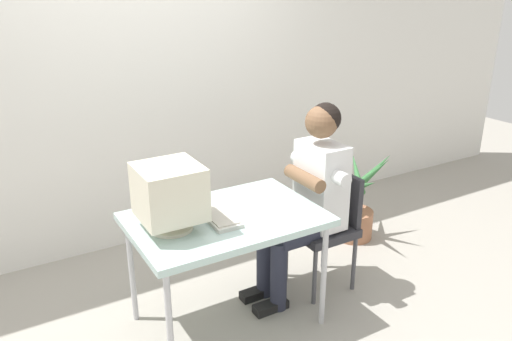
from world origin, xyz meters
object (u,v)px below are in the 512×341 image
person_seated (309,193)px  potted_plant (355,205)px  crt_monitor (170,193)px  office_chair (328,221)px  keyboard (216,215)px  desk_mug (197,197)px  desk (226,224)px

person_seated → potted_plant: size_ratio=1.68×
crt_monitor → office_chair: (1.16, 0.04, -0.48)m
keyboard → desk_mug: 0.25m
potted_plant → desk_mug: size_ratio=7.95×
desk → potted_plant: potted_plant is taller
office_chair → potted_plant: size_ratio=1.04×
desk → person_seated: (0.65, 0.04, 0.05)m
desk → potted_plant: size_ratio=1.42×
office_chair → desk_mug: bearing=165.9°
person_seated → potted_plant: person_seated is taller
keyboard → potted_plant: 1.65m
keyboard → desk: bearing=-17.1°
crt_monitor → desk_mug: size_ratio=3.76×
crt_monitor → person_seated: person_seated is taller
person_seated → desk_mug: (-0.71, 0.22, 0.05)m
keyboard → office_chair: office_chair is taller
office_chair → person_seated: bearing=-180.0°
desk_mug → crt_monitor: bearing=-136.0°
keyboard → potted_plant: bearing=16.8°
person_seated → desk_mug: person_seated is taller
office_chair → person_seated: 0.31m
desk → desk_mug: size_ratio=11.26×
potted_plant → desk_mug: (-1.53, -0.21, 0.49)m
desk_mug → keyboard: bearing=-87.0°
office_chair → potted_plant: (0.64, 0.43, -0.19)m
desk → desk_mug: 0.29m
crt_monitor → desk_mug: bearing=44.0°
crt_monitor → potted_plant: 1.97m
potted_plant → desk_mug: bearing=-172.2°
keyboard → person_seated: person_seated is taller
keyboard → desk_mug: size_ratio=4.21×
office_chair → crt_monitor: bearing=-178.2°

